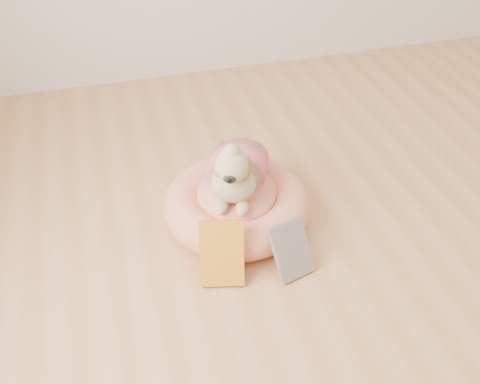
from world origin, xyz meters
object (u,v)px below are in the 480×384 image
object	(u,v)px
book_yellow	(222,253)
book_white	(291,250)
pet_bed	(237,204)
dog	(236,159)

from	to	relation	value
book_yellow	book_white	bearing A→B (deg)	4.94
book_white	pet_bed	bearing A→B (deg)	94.17
pet_bed	book_yellow	bearing A→B (deg)	-115.00
book_yellow	book_white	world-z (taller)	book_yellow
book_white	book_yellow	bearing A→B (deg)	156.01
pet_bed	book_white	xyz separation A→B (m)	(0.11, -0.31, 0.02)
dog	book_yellow	xyz separation A→B (m)	(-0.13, -0.28, -0.18)
book_yellow	book_white	xyz separation A→B (m)	(0.24, -0.04, -0.02)
dog	book_yellow	bearing A→B (deg)	-91.94
pet_bed	book_white	world-z (taller)	book_white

